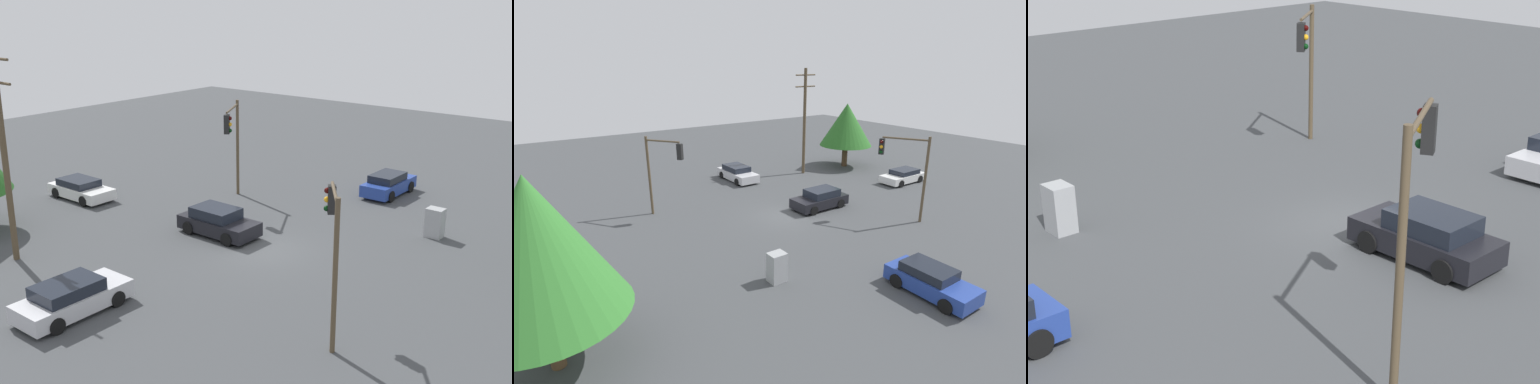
# 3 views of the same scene
# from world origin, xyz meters

# --- Properties ---
(ground_plane) EXTENTS (80.00, 80.00, 0.00)m
(ground_plane) POSITION_xyz_m (0.00, 0.00, 0.00)
(ground_plane) COLOR #424447
(sedan_dark) EXTENTS (4.16, 1.97, 1.41)m
(sedan_dark) POSITION_xyz_m (3.00, -0.16, 0.68)
(sedan_dark) COLOR black
(sedan_dark) RESTS_ON ground_plane
(traffic_signal_main) EXTENTS (1.77, 2.86, 5.74)m
(traffic_signal_main) POSITION_xyz_m (6.07, -4.97, 3.91)
(traffic_signal_main) COLOR brown
(traffic_signal_main) RESTS_ON ground_plane
(traffic_signal_cross) EXTENTS (1.83, 2.35, 5.51)m
(traffic_signal_cross) POSITION_xyz_m (-6.80, 4.82, 3.73)
(traffic_signal_cross) COLOR brown
(traffic_signal_cross) RESTS_ON ground_plane
(electrical_cabinet) EXTENTS (0.84, 0.68, 1.49)m
(electrical_cabinet) POSITION_xyz_m (-5.64, -6.68, 0.75)
(electrical_cabinet) COLOR #9EA0A3
(electrical_cabinet) RESTS_ON ground_plane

